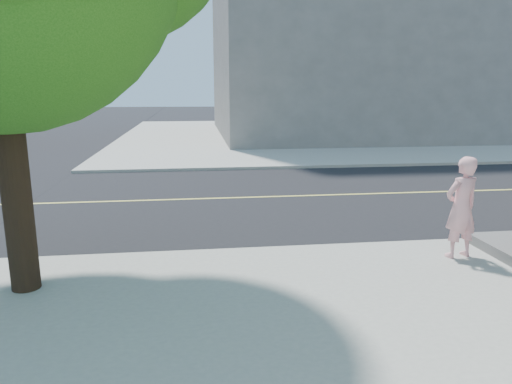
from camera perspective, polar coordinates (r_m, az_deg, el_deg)
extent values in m
plane|color=black|center=(9.35, -28.12, -7.69)|extent=(140.00, 140.00, 0.00)
cube|color=black|center=(13.48, -21.56, -1.22)|extent=(140.00, 9.00, 0.01)
cube|color=#A2A196|center=(31.54, 11.48, 6.85)|extent=(29.00, 25.00, 0.12)
cube|color=slate|center=(32.31, 12.64, 19.48)|extent=(18.00, 16.00, 14.00)
imported|color=#FBABAF|center=(8.77, 23.40, -1.72)|extent=(0.72, 0.55, 1.75)
cylinder|color=black|center=(7.34, -27.26, 4.40)|extent=(0.40, 0.40, 4.02)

